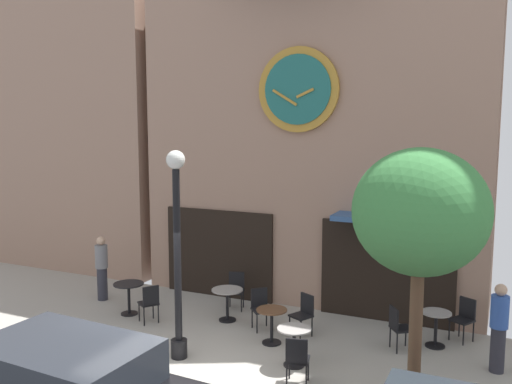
{
  "coord_description": "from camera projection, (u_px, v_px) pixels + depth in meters",
  "views": [
    {
      "loc": [
        4.93,
        -7.49,
        4.58
      ],
      "look_at": [
        0.36,
        2.45,
        3.18
      ],
      "focal_mm": 38.34,
      "sensor_mm": 36.0,
      "label": 1
    }
  ],
  "objects": [
    {
      "name": "clock_building",
      "position": [
        318.0,
        93.0,
        14.26
      ],
      "size": [
        8.76,
        4.29,
        10.31
      ],
      "color": "#9E7A66",
      "rests_on": "ground_plane"
    },
    {
      "name": "neighbor_building_left",
      "position": [
        88.0,
        65.0,
        17.85
      ],
      "size": [
        6.64,
        3.77,
        12.87
      ],
      "color": "#9E7A66",
      "rests_on": "ground_plane"
    },
    {
      "name": "street_lamp",
      "position": [
        177.0,
        255.0,
        10.44
      ],
      "size": [
        0.36,
        0.36,
        4.06
      ],
      "color": "black",
      "rests_on": "ground_plane"
    },
    {
      "name": "street_tree",
      "position": [
        420.0,
        214.0,
        8.1
      ],
      "size": [
        2.03,
        1.82,
        4.22
      ],
      "color": "brown",
      "rests_on": "ground_plane"
    },
    {
      "name": "cafe_table_center",
      "position": [
        129.0,
        292.0,
        13.05
      ],
      "size": [
        0.72,
        0.72,
        0.76
      ],
      "color": "black",
      "rests_on": "ground_plane"
    },
    {
      "name": "cafe_table_near_door",
      "position": [
        227.0,
        298.0,
        12.63
      ],
      "size": [
        0.72,
        0.72,
        0.75
      ],
      "color": "black",
      "rests_on": "ground_plane"
    },
    {
      "name": "cafe_table_leftmost",
      "position": [
        272.0,
        320.0,
        11.32
      ],
      "size": [
        0.64,
        0.64,
        0.74
      ],
      "color": "black",
      "rests_on": "ground_plane"
    },
    {
      "name": "cafe_table_center_right",
      "position": [
        294.0,
        340.0,
        10.28
      ],
      "size": [
        0.65,
        0.65,
        0.74
      ],
      "color": "black",
      "rests_on": "ground_plane"
    },
    {
      "name": "cafe_table_rightmost",
      "position": [
        436.0,
        324.0,
        11.16
      ],
      "size": [
        0.6,
        0.6,
        0.74
      ],
      "color": "black",
      "rests_on": "ground_plane"
    },
    {
      "name": "cafe_chair_outer",
      "position": [
        236.0,
        288.0,
        13.46
      ],
      "size": [
        0.5,
        0.5,
        0.9
      ],
      "color": "black",
      "rests_on": "ground_plane"
    },
    {
      "name": "cafe_chair_right_end",
      "position": [
        304.0,
        311.0,
        11.76
      ],
      "size": [
        0.54,
        0.54,
        0.9
      ],
      "color": "black",
      "rests_on": "ground_plane"
    },
    {
      "name": "cafe_chair_near_tree",
      "position": [
        150.0,
        301.0,
        12.46
      ],
      "size": [
        0.56,
        0.56,
        0.9
      ],
      "color": "black",
      "rests_on": "ground_plane"
    },
    {
      "name": "cafe_chair_facing_street",
      "position": [
        297.0,
        357.0,
        9.47
      ],
      "size": [
        0.48,
        0.48,
        0.9
      ],
      "color": "black",
      "rests_on": "ground_plane"
    },
    {
      "name": "cafe_chair_left_end",
      "position": [
        464.0,
        316.0,
        11.49
      ],
      "size": [
        0.55,
        0.55,
        0.9
      ],
      "color": "black",
      "rests_on": "ground_plane"
    },
    {
      "name": "cafe_chair_curbside",
      "position": [
        398.0,
        325.0,
        10.97
      ],
      "size": [
        0.56,
        0.56,
        0.9
      ],
      "color": "black",
      "rests_on": "ground_plane"
    },
    {
      "name": "cafe_chair_by_entrance",
      "position": [
        261.0,
        305.0,
        12.15
      ],
      "size": [
        0.57,
        0.57,
        0.9
      ],
      "color": "black",
      "rests_on": "ground_plane"
    },
    {
      "name": "pedestrian_grey",
      "position": [
        102.0,
        267.0,
        14.08
      ],
      "size": [
        0.35,
        0.35,
        1.67
      ],
      "color": "#2D2D38",
      "rests_on": "ground_plane"
    },
    {
      "name": "pedestrian_blue",
      "position": [
        499.0,
        327.0,
        9.98
      ],
      "size": [
        0.45,
        0.45,
        1.67
      ],
      "color": "#2D2D38",
      "rests_on": "ground_plane"
    }
  ]
}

